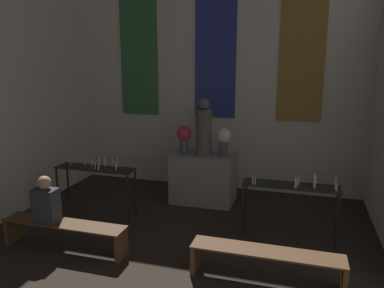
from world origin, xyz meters
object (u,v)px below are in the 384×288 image
(flower_vase_left, at_px, (184,137))
(pew_back_left, at_px, (64,230))
(flower_vase_right, at_px, (224,139))
(pew_back_right, at_px, (266,259))
(candle_rack_right, at_px, (291,193))
(candle_rack_left, at_px, (96,174))
(person_seated, at_px, (46,201))
(altar, at_px, (203,178))
(statue, at_px, (204,129))

(flower_vase_left, relative_size, pew_back_left, 0.29)
(flower_vase_right, height_order, pew_back_right, flower_vase_right)
(flower_vase_left, bearing_deg, candle_rack_right, -29.19)
(candle_rack_left, distance_m, person_seated, 1.32)
(pew_back_right, bearing_deg, flower_vase_left, 126.97)
(candle_rack_right, relative_size, pew_back_right, 0.76)
(pew_back_right, bearing_deg, person_seated, 180.00)
(candle_rack_right, height_order, pew_back_left, candle_rack_right)
(altar, height_order, statue, statue)
(person_seated, bearing_deg, statue, 54.81)
(flower_vase_right, xyz_separation_m, person_seated, (-2.17, -2.50, -0.58))
(flower_vase_right, height_order, person_seated, flower_vase_right)
(flower_vase_right, xyz_separation_m, pew_back_right, (1.08, -2.50, -1.00))
(candle_rack_left, bearing_deg, candle_rack_right, -0.07)
(candle_rack_left, height_order, candle_rack_right, candle_rack_left)
(candle_rack_left, bearing_deg, statue, 34.62)
(flower_vase_left, bearing_deg, altar, 0.00)
(statue, bearing_deg, flower_vase_left, -180.00)
(altar, distance_m, candle_rack_left, 2.10)
(candle_rack_left, xyz_separation_m, person_seated, (-0.06, -1.32, -0.03))
(pew_back_left, xyz_separation_m, person_seated, (-0.28, 0.00, 0.42))
(altar, relative_size, person_seated, 1.76)
(pew_back_right, bearing_deg, pew_back_left, 180.00)
(candle_rack_left, relative_size, pew_back_left, 0.76)
(pew_back_left, relative_size, pew_back_right, 1.00)
(statue, distance_m, candle_rack_left, 2.19)
(flower_vase_left, relative_size, candle_rack_right, 0.38)
(pew_back_right, height_order, person_seated, person_seated)
(candle_rack_right, bearing_deg, person_seated, -159.26)
(altar, xyz_separation_m, flower_vase_left, (-0.40, -0.00, 0.83))
(statue, bearing_deg, candle_rack_left, -145.38)
(pew_back_left, bearing_deg, flower_vase_right, 53.03)
(flower_vase_right, bearing_deg, candle_rack_right, -41.93)
(flower_vase_left, relative_size, person_seated, 0.80)
(flower_vase_left, height_order, pew_back_right, flower_vase_left)
(flower_vase_right, relative_size, candle_rack_left, 0.38)
(pew_back_right, bearing_deg, flower_vase_right, 113.40)
(candle_rack_left, bearing_deg, altar, 34.62)
(statue, height_order, person_seated, statue)
(flower_vase_right, distance_m, candle_rack_right, 1.85)
(statue, distance_m, flower_vase_left, 0.43)
(candle_rack_right, relative_size, person_seated, 2.11)
(statue, relative_size, pew_back_left, 0.58)
(flower_vase_left, bearing_deg, candle_rack_left, -137.96)
(statue, height_order, pew_back_left, statue)
(candle_rack_left, bearing_deg, pew_back_left, -80.34)
(person_seated, bearing_deg, candle_rack_right, 20.74)
(statue, distance_m, person_seated, 3.15)
(flower_vase_left, xyz_separation_m, pew_back_right, (1.88, -2.50, -1.00))
(pew_back_left, xyz_separation_m, pew_back_right, (2.97, 0.00, 0.00))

